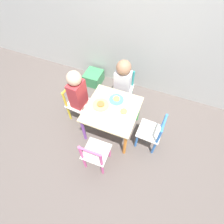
% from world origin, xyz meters
% --- Properties ---
extents(ground_plane, '(6.00, 6.00, 0.00)m').
position_xyz_m(ground_plane, '(0.00, 0.00, 0.00)').
color(ground_plane, '#5B514C').
extents(kids_table, '(0.58, 0.58, 0.43)m').
position_xyz_m(kids_table, '(0.00, 0.00, 0.37)').
color(kids_table, beige).
rests_on(kids_table, ground_plane).
extents(chair_teal, '(0.28, 0.28, 0.52)m').
position_xyz_m(chair_teal, '(-0.03, 0.49, 0.25)').
color(chair_teal, silver).
rests_on(chair_teal, ground_plane).
extents(chair_yellow, '(0.28, 0.28, 0.52)m').
position_xyz_m(chair_yellow, '(-0.49, 0.04, 0.25)').
color(chair_yellow, silver).
rests_on(chair_yellow, ground_plane).
extents(chair_blue, '(0.27, 0.27, 0.52)m').
position_xyz_m(chair_blue, '(0.49, -0.02, 0.25)').
color(chair_blue, silver).
rests_on(chair_blue, ground_plane).
extents(chair_pink, '(0.27, 0.27, 0.52)m').
position_xyz_m(chair_pink, '(0.01, -0.49, 0.25)').
color(chair_pink, silver).
rests_on(chair_pink, ground_plane).
extents(child_back, '(0.21, 0.23, 0.75)m').
position_xyz_m(child_back, '(-0.03, 0.43, 0.46)').
color(child_back, '#38383D').
rests_on(child_back, ground_plane).
extents(child_left, '(0.22, 0.21, 0.79)m').
position_xyz_m(child_left, '(-0.43, 0.03, 0.47)').
color(child_left, '#7A6B5B').
rests_on(child_left, ground_plane).
extents(plate_back, '(0.17, 0.17, 0.03)m').
position_xyz_m(plate_back, '(0.00, 0.14, 0.44)').
color(plate_back, '#4C9EE0').
rests_on(plate_back, kids_table).
extents(plate_left, '(0.19, 0.19, 0.03)m').
position_xyz_m(plate_left, '(-0.14, 0.00, 0.44)').
color(plate_left, '#EADB66').
rests_on(plate_left, kids_table).
extents(plate_right, '(0.17, 0.17, 0.03)m').
position_xyz_m(plate_right, '(0.14, 0.00, 0.44)').
color(plate_right, white).
rests_on(plate_right, kids_table).
extents(storage_bin, '(0.25, 0.27, 0.19)m').
position_xyz_m(storage_bin, '(-0.58, 0.69, 0.09)').
color(storage_bin, '#3D8E56').
rests_on(storage_bin, ground_plane).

